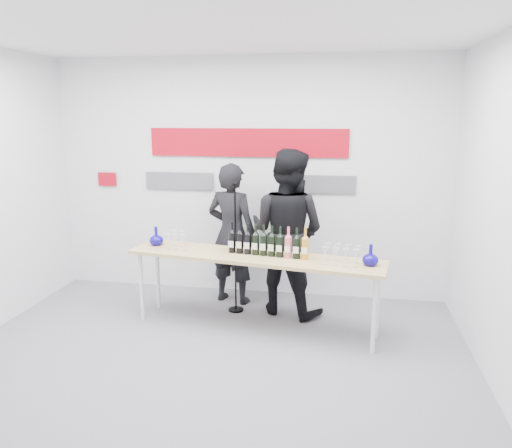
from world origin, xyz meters
name	(u,v)px	position (x,y,z in m)	size (l,w,h in m)	color
ground	(209,362)	(0.00, 0.00, 0.00)	(5.00, 5.00, 0.00)	slate
back_wall	(248,178)	(0.00, 2.00, 1.50)	(5.00, 0.04, 3.00)	silver
signage	(243,154)	(-0.06, 1.97, 1.81)	(3.38, 0.02, 0.79)	#A80715
tasting_table	(254,261)	(0.29, 0.84, 0.77)	(2.82, 0.98, 0.83)	tan
wine_bottles	(268,241)	(0.43, 0.85, 0.99)	(0.89, 0.21, 0.33)	black
decanter_left	(156,236)	(-0.89, 1.07, 0.94)	(0.16, 0.16, 0.21)	#0E067A
decanter_right	(371,255)	(1.49, 0.69, 0.94)	(0.16, 0.16, 0.21)	#0E067A
glasses_left	(177,240)	(-0.61, 0.96, 0.92)	(0.26, 0.25, 0.18)	silver
glasses_right	(341,255)	(1.20, 0.69, 0.92)	(0.39, 0.27, 0.18)	silver
presenter_left	(232,234)	(-0.13, 1.59, 0.87)	(0.63, 0.42, 1.74)	black
presenter_right	(287,232)	(0.57, 1.39, 0.96)	(0.94, 0.73, 1.93)	black
mic_stand	(236,273)	(-0.01, 1.28, 0.47)	(0.18, 0.18, 1.55)	black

